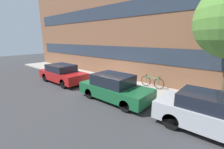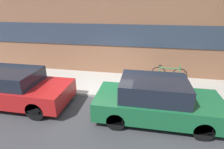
# 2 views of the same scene
# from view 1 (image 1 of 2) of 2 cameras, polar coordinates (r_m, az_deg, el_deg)

# --- Properties ---
(ground_plane) EXTENTS (56.00, 56.00, 0.00)m
(ground_plane) POSITION_cam_1_polar(r_m,az_deg,el_deg) (10.65, -4.22, -4.87)
(ground_plane) COLOR #38383A
(sidewalk_strip) EXTENTS (28.00, 2.67, 0.11)m
(sidewalk_strip) POSITION_cam_1_polar(r_m,az_deg,el_deg) (11.57, 0.45, -3.04)
(sidewalk_strip) COLOR #A8A399
(sidewalk_strip) RESTS_ON ground_plane
(rowhouse_facade) EXTENTS (28.00, 1.02, 9.98)m
(rowhouse_facade) POSITION_cam_1_polar(r_m,az_deg,el_deg) (12.61, 6.10, 20.93)
(rowhouse_facade) COLOR brown
(rowhouse_facade) RESTS_ON ground_plane
(parked_car_red) EXTENTS (4.23, 1.77, 1.39)m
(parked_car_red) POSITION_cam_1_polar(r_m,az_deg,el_deg) (12.30, -18.37, 0.35)
(parked_car_red) COLOR #AD1919
(parked_car_red) RESTS_ON ground_plane
(parked_car_green) EXTENTS (4.07, 1.78, 1.44)m
(parked_car_green) POSITION_cam_1_polar(r_m,az_deg,el_deg) (8.33, 0.95, -5.03)
(parked_car_green) COLOR #195B33
(parked_car_green) RESTS_ON ground_plane
(parked_car_silver) EXTENTS (4.00, 1.71, 1.43)m
(parked_car_silver) POSITION_cam_1_polar(r_m,az_deg,el_deg) (6.63, 34.18, -12.40)
(parked_car_silver) COLOR #B2B5BA
(parked_car_silver) RESTS_ON ground_plane
(fire_hydrant) EXTENTS (0.54, 0.30, 0.79)m
(fire_hydrant) POSITION_cam_1_polar(r_m,az_deg,el_deg) (13.56, -14.24, 1.00)
(fire_hydrant) COLOR red
(fire_hydrant) RESTS_ON sidewalk_strip
(bicycle) EXTENTS (1.70, 0.44, 0.82)m
(bicycle) POSITION_cam_1_polar(r_m,az_deg,el_deg) (10.47, 15.10, -2.65)
(bicycle) COLOR black
(bicycle) RESTS_ON sidewalk_strip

